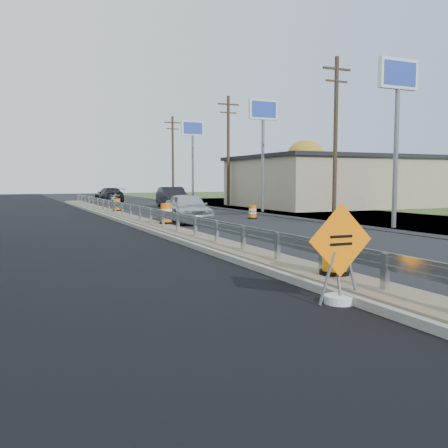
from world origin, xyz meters
name	(u,v)px	position (x,y,z in m)	size (l,w,h in m)	color
ground	(217,248)	(0.00, 0.00, 0.00)	(140.00, 140.00, 0.00)	black
milled_overlay	(51,227)	(-4.40, 10.00, 0.01)	(7.20, 120.00, 0.01)	black
median	(151,225)	(0.00, 8.00, 0.11)	(1.60, 55.00, 0.23)	gray
guardrail	(145,211)	(0.00, 9.00, 0.73)	(0.10, 46.15, 0.72)	silver
retail_building_near	(347,181)	(20.99, 20.00, 2.16)	(18.50, 12.50, 4.27)	tan
pylon_sign_south	(398,90)	(10.50, 3.00, 6.48)	(2.20, 0.30, 7.90)	slate
pylon_sign_mid	(263,120)	(10.50, 16.00, 6.48)	(2.20, 0.30, 7.90)	slate
pylon_sign_north	(193,136)	(10.50, 30.00, 6.48)	(2.20, 0.30, 7.90)	slate
utility_pole_smid	(336,135)	(11.50, 9.00, 4.93)	(1.90, 0.26, 9.40)	#473523
utility_pole_nmid	(228,149)	(11.50, 24.00, 4.93)	(1.90, 0.26, 9.40)	#473523
utility_pole_north	(173,156)	(11.50, 39.00, 4.93)	(1.90, 0.26, 9.40)	#473523
tree_far_yellow	(305,160)	(26.00, 34.00, 4.54)	(4.62, 4.62, 6.86)	#473523
caution_sign	(340,279)	(-0.90, -7.81, 0.48)	(1.36, 0.57, 1.88)	white
barrel_median_near	(335,253)	(0.07, -6.35, 0.69)	(0.66, 0.66, 0.97)	black
barrel_median_mid	(166,214)	(0.55, 7.25, 0.68)	(0.65, 0.65, 0.95)	black
barrel_median_far	(117,205)	(0.53, 17.94, 0.62)	(0.55, 0.55, 0.80)	black
barrel_shoulder_near	(253,212)	(7.00, 10.81, 0.39)	(0.55, 0.55, 0.80)	black
barrel_shoulder_mid	(199,205)	(7.00, 19.42, 0.40)	(0.57, 0.57, 0.83)	black
barrel_shoulder_far	(173,201)	(7.60, 27.54, 0.38)	(0.55, 0.55, 0.80)	black
car_silver	(188,208)	(2.55, 9.78, 0.80)	(1.88, 4.67, 1.59)	silver
car_dark_mid	(172,197)	(6.42, 24.04, 0.85)	(1.80, 5.16, 1.70)	black
car_dark_far	(109,195)	(3.51, 35.19, 0.75)	(2.10, 5.16, 1.50)	black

